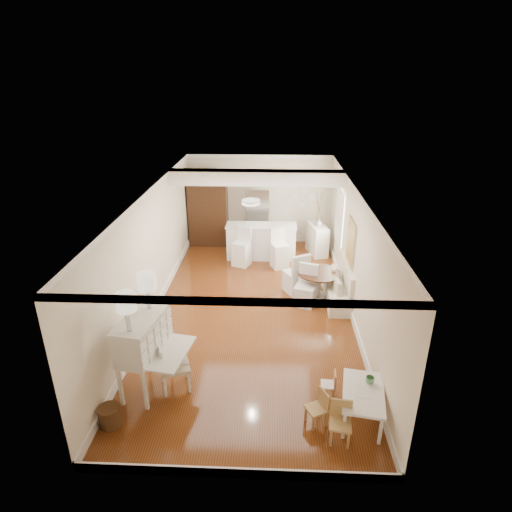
# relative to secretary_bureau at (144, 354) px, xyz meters

# --- Properties ---
(room) EXTENTS (9.00, 9.04, 2.82)m
(room) POSITION_rel_secretary_bureau_xyz_m (1.74, 3.05, 1.28)
(room) COLOR brown
(room) RESTS_ON ground
(secretary_bureau) EXTENTS (1.28, 1.30, 1.41)m
(secretary_bureau) POSITION_rel_secretary_bureau_xyz_m (0.00, 0.00, 0.00)
(secretary_bureau) COLOR silver
(secretary_bureau) RESTS_ON ground
(gustavian_armchair) EXTENTS (0.67, 0.67, 0.92)m
(gustavian_armchair) POSITION_rel_secretary_bureau_xyz_m (0.49, 0.03, -0.25)
(gustavian_armchair) COLOR silver
(gustavian_armchair) RESTS_ON ground
(wicker_basket) EXTENTS (0.36, 0.36, 0.34)m
(wicker_basket) POSITION_rel_secretary_bureau_xyz_m (-0.35, -0.89, -0.54)
(wicker_basket) COLOR #4A2D17
(wicker_basket) RESTS_ON ground
(kids_table) EXTENTS (0.80, 1.15, 0.53)m
(kids_table) POSITION_rel_secretary_bureau_xyz_m (3.60, -0.58, -0.44)
(kids_table) COLOR white
(kids_table) RESTS_ON ground
(kids_chair_a) EXTENTS (0.39, 0.39, 0.61)m
(kids_chair_a) POSITION_rel_secretary_bureau_xyz_m (2.87, -0.73, -0.40)
(kids_chair_a) COLOR #AB864E
(kids_chair_a) RESTS_ON ground
(kids_chair_b) EXTENTS (0.26, 0.26, 0.50)m
(kids_chair_b) POSITION_rel_secretary_bureau_xyz_m (3.12, -0.10, -0.45)
(kids_chair_b) COLOR #B18350
(kids_chair_b) RESTS_ON ground
(kids_chair_c) EXTENTS (0.36, 0.36, 0.67)m
(kids_chair_c) POSITION_rel_secretary_bureau_xyz_m (3.19, -1.05, -0.37)
(kids_chair_c) COLOR tan
(kids_chair_c) RESTS_ON ground
(banquette) EXTENTS (0.52, 1.60, 0.98)m
(banquette) POSITION_rel_secretary_bureau_xyz_m (3.69, 3.22, -0.22)
(banquette) COLOR silver
(banquette) RESTS_ON ground
(dining_table) EXTENTS (1.23, 1.23, 0.70)m
(dining_table) POSITION_rel_secretary_bureau_xyz_m (3.27, 3.38, -0.35)
(dining_table) COLOR #4C2A18
(dining_table) RESTS_ON ground
(slip_chair_near) EXTENTS (0.60, 0.61, 0.98)m
(slip_chair_near) POSITION_rel_secretary_bureau_xyz_m (2.93, 3.06, -0.22)
(slip_chair_near) COLOR silver
(slip_chair_near) RESTS_ON ground
(slip_chair_far) EXTENTS (0.69, 0.70, 1.06)m
(slip_chair_far) POSITION_rel_secretary_bureau_xyz_m (2.73, 3.71, -0.18)
(slip_chair_far) COLOR silver
(slip_chair_far) RESTS_ON ground
(breakfast_counter) EXTENTS (2.05, 0.65, 1.03)m
(breakfast_counter) POSITION_rel_secretary_bureau_xyz_m (1.80, 5.82, -0.19)
(breakfast_counter) COLOR white
(breakfast_counter) RESTS_ON ground
(bar_stool_left) EXTENTS (0.58, 0.58, 1.11)m
(bar_stool_left) POSITION_rel_secretary_bureau_xyz_m (1.26, 5.26, -0.15)
(bar_stool_left) COLOR white
(bar_stool_left) RESTS_ON ground
(bar_stool_right) EXTENTS (0.57, 0.57, 1.10)m
(bar_stool_right) POSITION_rel_secretary_bureau_xyz_m (2.35, 5.16, -0.15)
(bar_stool_right) COLOR white
(bar_stool_right) RESTS_ON ground
(pantry_cabinet) EXTENTS (1.20, 0.60, 2.30)m
(pantry_cabinet) POSITION_rel_secretary_bureau_xyz_m (0.10, 6.90, 0.44)
(pantry_cabinet) COLOR #381E11
(pantry_cabinet) RESTS_ON ground
(fridge) EXTENTS (0.75, 0.65, 1.80)m
(fridge) POSITION_rel_secretary_bureau_xyz_m (2.00, 6.87, 0.19)
(fridge) COLOR silver
(fridge) RESTS_ON ground
(sideboard) EXTENTS (0.64, 1.02, 0.91)m
(sideboard) POSITION_rel_secretary_bureau_xyz_m (3.48, 6.22, -0.25)
(sideboard) COLOR silver
(sideboard) RESTS_ON ground
(pencil_cup) EXTENTS (0.17, 0.17, 0.11)m
(pencil_cup) POSITION_rel_secretary_bureau_xyz_m (3.73, -0.36, -0.12)
(pencil_cup) COLOR #5A9B63
(pencil_cup) RESTS_ON kids_table
(branch_vase) EXTENTS (0.18, 0.18, 0.18)m
(branch_vase) POSITION_rel_secretary_bureau_xyz_m (3.51, 6.19, 0.29)
(branch_vase) COLOR silver
(branch_vase) RESTS_ON sideboard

